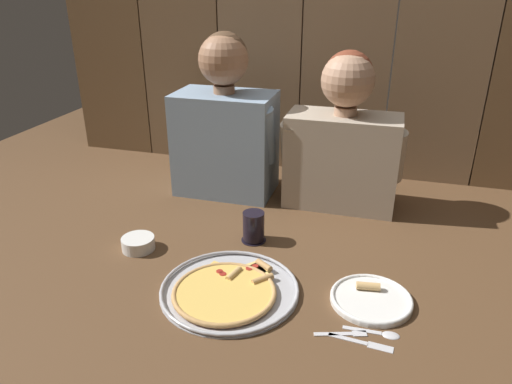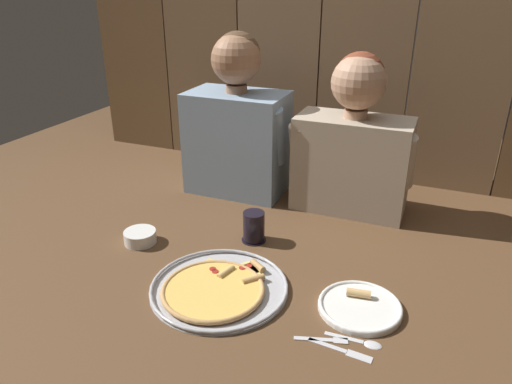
{
  "view_description": "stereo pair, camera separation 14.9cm",
  "coord_description": "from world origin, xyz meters",
  "px_view_note": "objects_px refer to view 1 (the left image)",
  "views": [
    {
      "loc": [
        0.38,
        -1.21,
        0.8
      ],
      "look_at": [
        0.0,
        0.1,
        0.18
      ],
      "focal_mm": 33.24,
      "sensor_mm": 36.0,
      "label": 1
    },
    {
      "loc": [
        0.52,
        -1.16,
        0.8
      ],
      "look_at": [
        0.0,
        0.1,
        0.18
      ],
      "focal_mm": 33.24,
      "sensor_mm": 36.0,
      "label": 2
    }
  ],
  "objects_px": {
    "dinner_plate": "(371,299)",
    "diner_left": "(225,124)",
    "drinking_glass": "(254,227)",
    "dipping_bowl": "(138,243)",
    "diner_right": "(343,139)",
    "pizza_tray": "(228,290)"
  },
  "relations": [
    {
      "from": "pizza_tray",
      "to": "diner_right",
      "type": "distance_m",
      "value": 0.74
    },
    {
      "from": "dipping_bowl",
      "to": "diner_right",
      "type": "xyz_separation_m",
      "value": [
        0.58,
        0.52,
        0.24
      ]
    },
    {
      "from": "pizza_tray",
      "to": "dinner_plate",
      "type": "distance_m",
      "value": 0.39
    },
    {
      "from": "pizza_tray",
      "to": "dinner_plate",
      "type": "xyz_separation_m",
      "value": [
        0.38,
        0.07,
        -0.0
      ]
    },
    {
      "from": "drinking_glass",
      "to": "pizza_tray",
      "type": "bearing_deg",
      "value": -87.49
    },
    {
      "from": "pizza_tray",
      "to": "dinner_plate",
      "type": "relative_size",
      "value": 1.76
    },
    {
      "from": "dinner_plate",
      "to": "diner_left",
      "type": "height_order",
      "value": "diner_left"
    },
    {
      "from": "dinner_plate",
      "to": "dipping_bowl",
      "type": "xyz_separation_m",
      "value": [
        -0.74,
        0.07,
        0.01
      ]
    },
    {
      "from": "dipping_bowl",
      "to": "diner_right",
      "type": "distance_m",
      "value": 0.81
    },
    {
      "from": "dinner_plate",
      "to": "diner_right",
      "type": "bearing_deg",
      "value": 105.32
    },
    {
      "from": "drinking_glass",
      "to": "diner_right",
      "type": "bearing_deg",
      "value": 56.94
    },
    {
      "from": "diner_left",
      "to": "diner_right",
      "type": "xyz_separation_m",
      "value": [
        0.46,
        0.0,
        -0.02
      ]
    },
    {
      "from": "diner_left",
      "to": "diner_right",
      "type": "relative_size",
      "value": 1.08
    },
    {
      "from": "dinner_plate",
      "to": "diner_left",
      "type": "bearing_deg",
      "value": 136.43
    },
    {
      "from": "dinner_plate",
      "to": "drinking_glass",
      "type": "xyz_separation_m",
      "value": [
        -0.4,
        0.23,
        0.04
      ]
    },
    {
      "from": "pizza_tray",
      "to": "drinking_glass",
      "type": "distance_m",
      "value": 0.3
    },
    {
      "from": "drinking_glass",
      "to": "dipping_bowl",
      "type": "bearing_deg",
      "value": -155.43
    },
    {
      "from": "dinner_plate",
      "to": "diner_left",
      "type": "distance_m",
      "value": 0.89
    },
    {
      "from": "diner_right",
      "to": "dipping_bowl",
      "type": "bearing_deg",
      "value": -138.07
    },
    {
      "from": "drinking_glass",
      "to": "diner_right",
      "type": "relative_size",
      "value": 0.18
    },
    {
      "from": "pizza_tray",
      "to": "diner_left",
      "type": "bearing_deg",
      "value": 109.6
    },
    {
      "from": "dinner_plate",
      "to": "dipping_bowl",
      "type": "bearing_deg",
      "value": 174.58
    }
  ]
}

